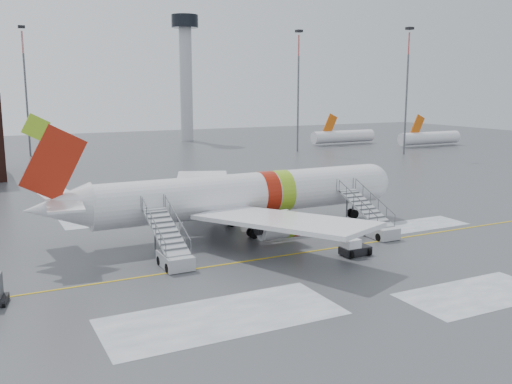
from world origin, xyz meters
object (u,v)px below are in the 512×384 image
airstair_fwd (375,224)px  pushback_tug (354,248)px  airliner (237,196)px  airstair_aft (172,251)px

airstair_fwd → pushback_tug: 6.80m
airstair_fwd → airliner: bearing=148.2°
airliner → pushback_tug: bearing=-64.1°
airliner → airstair_fwd: (10.54, -6.54, -2.35)m
airstair_fwd → airstair_aft: bearing=180.0°
airstair_aft → pushback_tug: airstair_aft is taller
airstair_fwd → pushback_tug: bearing=-142.0°
airliner → airstair_fwd: size_ratio=4.55×
airliner → pushback_tug: 12.24m
airstair_aft → airstair_fwd: bearing=0.0°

